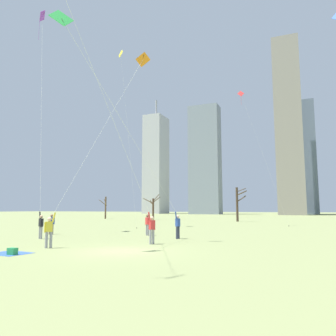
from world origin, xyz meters
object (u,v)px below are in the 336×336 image
(distant_kite_low_near_trees_yellow, at_px, (122,64))
(kite_flyer_far_back_purple, at_px, (41,167))
(picnic_spot, at_px, (11,252))
(bare_tree_leftmost, at_px, (105,207))
(kite_flyer_foreground_left_green, at_px, (162,197))
(bare_tree_far_right_edge, at_px, (238,203))
(distant_kite_drifting_left_red, at_px, (246,109))
(bare_tree_center, at_px, (153,207))
(bystander_strolling_midfield, at_px, (147,224))
(bystander_watching_nearby, at_px, (51,223))
(kite_flyer_midfield_center_teal, at_px, (135,185))
(kite_flyer_foreground_right_orange, at_px, (63,205))

(distant_kite_low_near_trees_yellow, bearing_deg, kite_flyer_far_back_purple, -84.70)
(picnic_spot, xyz_separation_m, bare_tree_leftmost, (-25.70, 47.10, 2.35))
(kite_flyer_far_back_purple, distance_m, kite_flyer_foreground_left_green, 9.71)
(bare_tree_far_right_edge, bearing_deg, distant_kite_drifting_left_red, -74.31)
(distant_kite_drifting_left_red, bearing_deg, kite_flyer_far_back_purple, -118.97)
(kite_flyer_far_back_purple, distance_m, bare_tree_leftmost, 44.60)
(bare_tree_center, relative_size, bare_tree_leftmost, 1.05)
(bystander_strolling_midfield, xyz_separation_m, bare_tree_center, (-15.20, 33.73, 1.49))
(distant_kite_drifting_left_red, height_order, picnic_spot, distant_kite_drifting_left_red)
(kite_flyer_foreground_left_green, bearing_deg, bystander_strolling_midfield, 128.56)
(bystander_watching_nearby, bearing_deg, distant_kite_low_near_trees_yellow, 91.21)
(kite_flyer_midfield_center_teal, bearing_deg, bare_tree_leftmost, 124.84)
(picnic_spot, distance_m, bare_tree_far_right_edge, 43.07)
(distant_kite_drifting_left_red, height_order, bare_tree_leftmost, distant_kite_drifting_left_red)
(bare_tree_center, bearing_deg, bystander_strolling_midfield, -65.74)
(kite_flyer_foreground_right_orange, height_order, distant_kite_low_near_trees_yellow, distant_kite_low_near_trees_yellow)
(bare_tree_far_right_edge, bearing_deg, kite_flyer_foreground_right_orange, -93.17)
(kite_flyer_midfield_center_teal, distance_m, distant_kite_low_near_trees_yellow, 25.01)
(bare_tree_far_right_edge, bearing_deg, kite_flyer_midfield_center_teal, -87.98)
(distant_kite_drifting_left_red, distance_m, distant_kite_low_near_trees_yellow, 16.21)
(kite_flyer_foreground_right_orange, bearing_deg, kite_flyer_foreground_left_green, 57.39)
(bare_tree_far_right_edge, bearing_deg, distant_kite_low_near_trees_yellow, -112.90)
(kite_flyer_foreground_left_green, bearing_deg, kite_flyer_midfield_center_teal, -89.28)
(kite_flyer_foreground_left_green, height_order, kite_flyer_midfield_center_teal, kite_flyer_midfield_center_teal)
(kite_flyer_foreground_left_green, bearing_deg, picnic_spot, -114.19)
(kite_flyer_foreground_left_green, bearing_deg, kite_flyer_far_back_purple, -173.40)
(bare_tree_center, bearing_deg, distant_kite_low_near_trees_yellow, -73.60)
(kite_flyer_far_back_purple, height_order, bare_tree_center, kite_flyer_far_back_purple)
(kite_flyer_midfield_center_teal, relative_size, distant_kite_low_near_trees_yellow, 0.93)
(bare_tree_far_right_edge, bearing_deg, bare_tree_center, 170.77)
(kite_flyer_foreground_right_orange, xyz_separation_m, bystander_watching_nearby, (-6.87, 6.87, -1.37))
(bystander_watching_nearby, xyz_separation_m, bare_tree_leftmost, (-19.14, 37.22, 1.54))
(kite_flyer_midfield_center_teal, distance_m, bare_tree_far_right_edge, 38.29)
(kite_flyer_foreground_right_orange, xyz_separation_m, bare_tree_leftmost, (-26.00, 44.09, 0.17))
(bystander_strolling_midfield, xyz_separation_m, bystander_watching_nearby, (-7.69, -1.98, 0.00))
(kite_flyer_far_back_purple, relative_size, bystander_watching_nearby, 12.84)
(kite_flyer_foreground_right_orange, xyz_separation_m, bare_tree_far_right_edge, (2.21, 39.88, 0.76))
(picnic_spot, height_order, bare_tree_center, bare_tree_center)
(picnic_spot, bearing_deg, kite_flyer_far_back_purple, 126.81)
(picnic_spot, xyz_separation_m, bare_tree_center, (-14.07, 45.59, 2.30))
(kite_flyer_far_back_purple, relative_size, distant_kite_low_near_trees_yellow, 0.98)
(kite_flyer_midfield_center_teal, height_order, bare_tree_leftmost, kite_flyer_midfield_center_teal)
(kite_flyer_far_back_purple, height_order, bystander_strolling_midfield, kite_flyer_far_back_purple)
(bare_tree_center, xyz_separation_m, bare_tree_leftmost, (-11.63, 1.51, 0.05))
(distant_kite_drifting_left_red, bearing_deg, distant_kite_low_near_trees_yellow, -148.33)
(kite_flyer_far_back_purple, height_order, distant_kite_low_near_trees_yellow, distant_kite_low_near_trees_yellow)
(kite_flyer_far_back_purple, relative_size, bystander_strolling_midfield, 12.84)
(distant_kite_drifting_left_red, relative_size, bare_tree_far_right_edge, 3.02)
(kite_flyer_foreground_right_orange, distance_m, bystander_strolling_midfield, 8.99)
(kite_flyer_midfield_center_teal, bearing_deg, bystander_strolling_midfield, 110.69)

